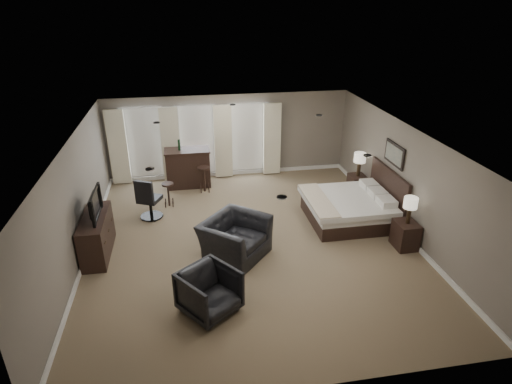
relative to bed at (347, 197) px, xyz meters
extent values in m
cube|color=brown|center=(-2.58, -0.62, -0.67)|extent=(7.60, 8.60, 0.04)
cube|color=silver|center=(-2.58, -0.62, 1.93)|extent=(7.60, 8.60, 0.04)
cube|color=slate|center=(-2.58, 3.63, 0.63)|extent=(7.50, 0.04, 2.60)
cube|color=slate|center=(-2.58, -4.87, 0.63)|extent=(7.50, 0.04, 2.60)
cube|color=slate|center=(-6.33, -0.62, 0.63)|extent=(0.04, 8.50, 2.60)
cube|color=slate|center=(1.17, -0.62, 0.63)|extent=(0.04, 8.50, 2.60)
cube|color=silver|center=(-5.18, 3.57, 0.58)|extent=(1.15, 0.04, 2.05)
cube|color=silver|center=(-3.58, 3.57, 0.58)|extent=(1.15, 0.04, 2.05)
cube|color=silver|center=(-1.98, 3.57, 0.58)|extent=(1.15, 0.04, 2.05)
cube|color=beige|center=(-5.93, 3.45, 0.51)|extent=(0.55, 0.12, 2.30)
cube|color=beige|center=(-4.38, 3.45, 0.51)|extent=(0.55, 0.12, 2.30)
cube|color=beige|center=(-2.78, 3.45, 0.51)|extent=(0.55, 0.12, 2.30)
cube|color=beige|center=(-1.23, 3.45, 0.51)|extent=(0.55, 0.12, 2.30)
cube|color=silver|center=(0.00, 0.00, 0.00)|extent=(2.10, 2.00, 1.34)
cube|color=black|center=(0.89, -1.45, -0.35)|extent=(0.47, 0.58, 0.63)
cube|color=black|center=(0.89, 1.45, -0.37)|extent=(0.45, 0.55, 0.60)
cube|color=beige|center=(0.89, -1.45, 0.28)|extent=(0.31, 0.31, 0.63)
cube|color=beige|center=(0.89, 1.45, 0.27)|extent=(0.34, 0.34, 0.69)
cube|color=slate|center=(1.12, 0.00, 1.08)|extent=(0.04, 0.96, 0.56)
cube|color=black|center=(-6.03, -0.53, -0.20)|extent=(0.52, 1.61, 0.93)
imported|color=black|center=(-6.03, -0.53, 0.33)|extent=(0.60, 1.05, 0.14)
imported|color=black|center=(-3.01, -1.14, -0.07)|extent=(1.57, 1.61, 1.20)
imported|color=black|center=(-3.71, -2.91, -0.19)|extent=(1.26, 1.24, 0.95)
cube|color=black|center=(-3.91, 2.96, -0.08)|extent=(1.34, 0.70, 1.17)
cube|color=black|center=(-4.50, 1.65, -0.33)|extent=(0.41, 0.41, 0.68)
cube|color=black|center=(-3.46, 2.45, -0.28)|extent=(0.48, 0.48, 0.77)
cube|color=black|center=(-4.95, 1.04, -0.10)|extent=(0.76, 0.76, 1.13)
camera|label=1|loc=(-3.95, -9.22, 4.66)|focal=30.00mm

